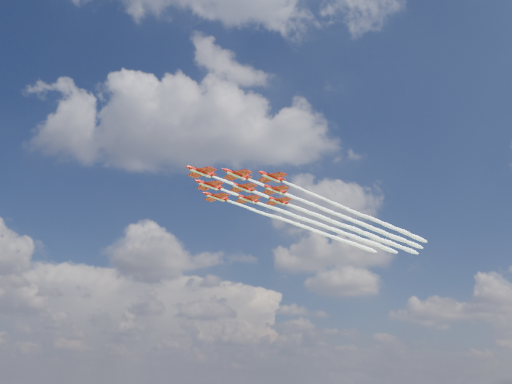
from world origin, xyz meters
TOP-DOWN VIEW (x-y plane):
  - jet_lead at (24.90, 18.35)m, footprint 72.81×77.39m
  - jet_row2_port at (35.96, 20.48)m, footprint 72.81×77.39m
  - jet_row2_starb at (26.32, 29.54)m, footprint 72.81×77.39m
  - jet_row3_port at (47.03, 22.61)m, footprint 72.81×77.39m
  - jet_row3_centre at (37.39, 31.66)m, footprint 72.81×77.39m
  - jet_row3_starb at (27.75, 40.72)m, footprint 72.81×77.39m
  - jet_row4_port at (48.46, 33.79)m, footprint 72.81×77.39m
  - jet_row4_starb at (38.82, 42.84)m, footprint 72.81×77.39m
  - jet_tail at (49.89, 44.97)m, footprint 72.81×77.39m

SIDE VIEW (x-z plane):
  - jet_lead at x=24.90m, z-range 70.86..73.78m
  - jet_row2_port at x=35.96m, z-range 70.86..73.78m
  - jet_row2_starb at x=26.32m, z-range 70.86..73.78m
  - jet_row3_port at x=47.03m, z-range 70.86..73.78m
  - jet_row3_centre at x=37.39m, z-range 70.86..73.78m
  - jet_row3_starb at x=27.75m, z-range 70.86..73.78m
  - jet_row4_port at x=48.46m, z-range 70.86..73.78m
  - jet_row4_starb at x=38.82m, z-range 70.86..73.78m
  - jet_tail at x=49.89m, z-range 70.86..73.78m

